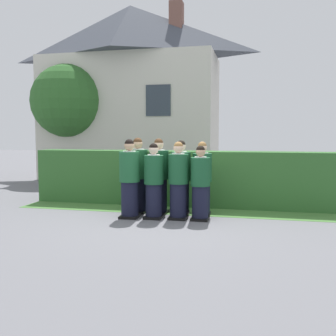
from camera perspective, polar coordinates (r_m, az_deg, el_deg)
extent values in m
plane|color=slate|center=(8.27, -0.39, -7.42)|extent=(60.00, 60.00, 0.00)
cylinder|color=black|center=(8.33, -5.65, -4.65)|extent=(0.37, 0.37, 0.77)
cube|color=black|center=(8.40, -5.63, -7.07)|extent=(0.41, 0.50, 0.05)
cylinder|color=#1E5B33|center=(8.24, -5.69, 0.18)|extent=(0.44, 0.44, 0.64)
cylinder|color=white|center=(8.22, -5.71, 2.43)|extent=(0.27, 0.27, 0.03)
cube|color=#236038|center=(8.43, -5.31, 1.16)|extent=(0.04, 0.01, 0.28)
sphere|color=tan|center=(8.22, -5.72, 3.29)|extent=(0.22, 0.22, 0.22)
sphere|color=black|center=(8.21, -5.72, 3.56)|extent=(0.20, 0.20, 0.20)
cube|color=white|center=(8.52, -5.17, -0.30)|extent=(0.15, 0.02, 0.20)
cylinder|color=black|center=(8.23, -2.10, -4.88)|extent=(0.35, 0.35, 0.73)
cube|color=black|center=(8.30, -2.10, -7.19)|extent=(0.37, 0.46, 0.05)
cylinder|color=#19512D|center=(8.15, -2.12, -0.25)|extent=(0.41, 0.41, 0.60)
cylinder|color=white|center=(8.12, -2.13, 1.91)|extent=(0.26, 0.26, 0.03)
cube|color=gold|center=(8.32, -1.78, 0.70)|extent=(0.04, 0.01, 0.27)
sphere|color=beige|center=(8.12, -2.13, 2.74)|extent=(0.21, 0.21, 0.21)
sphere|color=black|center=(8.12, -2.13, 3.00)|extent=(0.19, 0.19, 0.19)
cylinder|color=black|center=(8.18, 1.53, -4.89)|extent=(0.36, 0.36, 0.75)
cube|color=black|center=(8.24, 1.52, -7.28)|extent=(0.38, 0.47, 0.05)
cylinder|color=#19512D|center=(8.09, 1.54, -0.12)|extent=(0.42, 0.42, 0.62)
cylinder|color=white|center=(8.06, 1.55, 2.10)|extent=(0.26, 0.26, 0.03)
cube|color=#236038|center=(8.27, 1.80, 0.85)|extent=(0.04, 0.01, 0.27)
sphere|color=beige|center=(8.06, 1.55, 2.95)|extent=(0.21, 0.21, 0.21)
sphere|color=olive|center=(8.06, 1.55, 3.21)|extent=(0.19, 0.19, 0.19)
cube|color=white|center=(8.36, 1.89, -0.59)|extent=(0.15, 0.01, 0.20)
cylinder|color=black|center=(8.10, 4.76, -5.13)|extent=(0.34, 0.34, 0.71)
cube|color=black|center=(8.16, 4.74, -7.42)|extent=(0.36, 0.45, 0.05)
cylinder|color=#19512D|center=(8.01, 4.79, -0.56)|extent=(0.40, 0.40, 0.59)
cylinder|color=white|center=(7.99, 4.81, 1.57)|extent=(0.25, 0.25, 0.03)
cube|color=navy|center=(8.19, 5.00, 0.39)|extent=(0.04, 0.01, 0.26)
sphere|color=tan|center=(7.98, 4.81, 2.40)|extent=(0.20, 0.20, 0.20)
sphere|color=black|center=(7.98, 4.82, 2.65)|extent=(0.18, 0.18, 0.18)
cylinder|color=black|center=(8.83, -4.43, -4.04)|extent=(0.37, 0.37, 0.78)
cube|color=black|center=(8.89, -4.42, -6.37)|extent=(0.40, 0.50, 0.05)
cylinder|color=#1E5B33|center=(8.74, -4.47, 0.59)|extent=(0.44, 0.44, 0.65)
cylinder|color=white|center=(8.73, -4.48, 2.74)|extent=(0.27, 0.27, 0.03)
cube|color=gold|center=(8.94, -4.10, 1.52)|extent=(0.04, 0.01, 0.28)
sphere|color=tan|center=(8.72, -4.49, 3.57)|extent=(0.22, 0.22, 0.22)
sphere|color=#472D19|center=(8.72, -4.49, 3.82)|extent=(0.20, 0.20, 0.20)
cylinder|color=black|center=(8.70, -1.37, -4.19)|extent=(0.37, 0.37, 0.78)
cube|color=black|center=(8.76, -1.37, -6.54)|extent=(0.39, 0.49, 0.05)
cylinder|color=#144728|center=(8.61, -1.38, 0.47)|extent=(0.44, 0.44, 0.64)
cylinder|color=white|center=(8.59, -1.39, 2.63)|extent=(0.27, 0.27, 0.03)
cube|color=#236038|center=(8.80, -1.06, 1.40)|extent=(0.04, 0.01, 0.28)
sphere|color=beige|center=(8.59, -1.39, 3.46)|extent=(0.22, 0.22, 0.22)
sphere|color=#472D19|center=(8.58, -1.39, 3.72)|extent=(0.20, 0.20, 0.20)
cylinder|color=black|center=(8.62, 1.90, -4.34)|extent=(0.36, 0.36, 0.76)
cube|color=black|center=(8.68, 1.90, -6.64)|extent=(0.44, 0.51, 0.05)
cylinder|color=#19512D|center=(8.53, 1.92, 0.25)|extent=(0.43, 0.43, 0.63)
cylinder|color=white|center=(8.51, 1.92, 2.38)|extent=(0.27, 0.27, 0.03)
cube|color=navy|center=(8.73, 2.01, 1.18)|extent=(0.04, 0.02, 0.28)
sphere|color=beige|center=(8.51, 1.93, 3.20)|extent=(0.21, 0.21, 0.21)
sphere|color=black|center=(8.51, 1.93, 3.45)|extent=(0.20, 0.20, 0.20)
cylinder|color=black|center=(8.56, 5.01, -4.46)|extent=(0.36, 0.36, 0.74)
cube|color=black|center=(8.63, 4.99, -6.74)|extent=(0.40, 0.48, 0.05)
cylinder|color=#19512D|center=(8.48, 5.05, 0.07)|extent=(0.42, 0.42, 0.62)
cylinder|color=white|center=(8.45, 5.06, 2.19)|extent=(0.26, 0.26, 0.03)
cube|color=gold|center=(8.66, 5.17, 1.00)|extent=(0.04, 0.01, 0.27)
sphere|color=beige|center=(8.45, 5.07, 3.00)|extent=(0.21, 0.21, 0.21)
sphere|color=olive|center=(8.45, 5.07, 3.25)|extent=(0.19, 0.19, 0.19)
cube|color=#33662D|center=(9.72, 1.81, -1.48)|extent=(7.50, 0.70, 1.36)
cube|color=beige|center=(15.77, -5.46, 7.25)|extent=(6.76, 3.03, 4.79)
pyramid|color=#424751|center=(16.26, -5.56, 19.33)|extent=(7.16, 3.21, 2.03)
cube|color=brown|center=(15.82, 1.25, 20.14)|extent=(0.50, 0.50, 1.82)
cube|color=#2D3842|center=(14.95, -12.98, 9.47)|extent=(0.90, 0.04, 1.10)
cube|color=#2D3842|center=(13.91, -1.46, 9.93)|extent=(0.90, 0.04, 1.10)
cylinder|color=brown|center=(15.38, -14.38, 1.47)|extent=(0.24, 0.24, 1.73)
sphere|color=#2D6028|center=(15.41, -14.56, 9.52)|extent=(2.77, 2.77, 2.77)
cube|color=#477A38|center=(9.05, 0.81, -6.30)|extent=(7.50, 0.90, 0.01)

